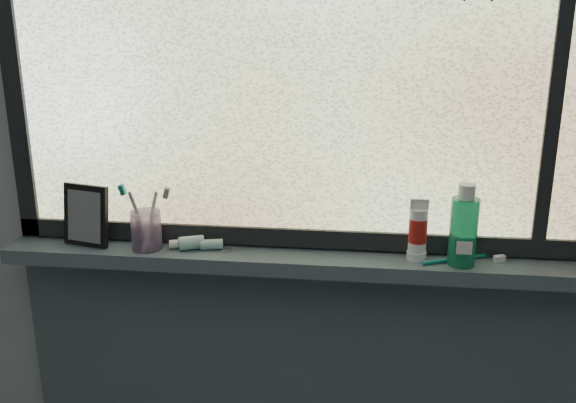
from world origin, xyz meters
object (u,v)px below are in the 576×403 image
(mouthwash_bottle, at_px, (464,225))
(cream_tube, at_px, (418,227))
(vanity_mirror, at_px, (86,215))
(toothbrush_cup, at_px, (146,230))

(mouthwash_bottle, distance_m, cream_tube, 0.11)
(vanity_mirror, xyz_separation_m, cream_tube, (0.88, 0.00, 0.00))
(vanity_mirror, relative_size, cream_tube, 1.45)
(vanity_mirror, height_order, cream_tube, vanity_mirror)
(toothbrush_cup, bearing_deg, cream_tube, 1.20)
(toothbrush_cup, xyz_separation_m, cream_tube, (0.71, 0.01, 0.03))
(mouthwash_bottle, relative_size, cream_tube, 1.50)
(toothbrush_cup, height_order, mouthwash_bottle, mouthwash_bottle)
(toothbrush_cup, relative_size, mouthwash_bottle, 0.61)
(cream_tube, bearing_deg, toothbrush_cup, -178.80)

